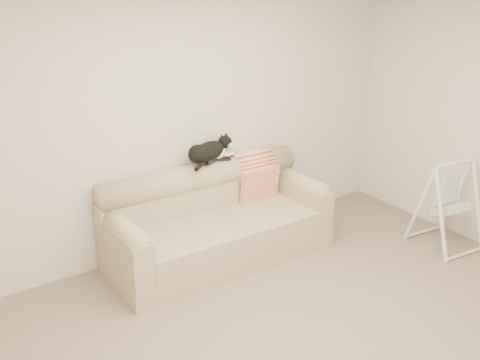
# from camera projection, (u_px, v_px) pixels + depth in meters

# --- Properties ---
(ground_plane) EXTENTS (5.00, 5.00, 0.00)m
(ground_plane) POSITION_uv_depth(u_px,v_px,m) (318.00, 340.00, 4.14)
(ground_plane) COLOR #786857
(ground_plane) RESTS_ON ground
(room_shell) EXTENTS (5.04, 4.04, 2.60)m
(room_shell) POSITION_uv_depth(u_px,v_px,m) (330.00, 152.00, 3.59)
(room_shell) COLOR beige
(room_shell) RESTS_ON ground
(sofa) EXTENTS (2.20, 0.93, 0.90)m
(sofa) POSITION_uv_depth(u_px,v_px,m) (216.00, 222.00, 5.29)
(sofa) COLOR tan
(sofa) RESTS_ON ground
(remote_a) EXTENTS (0.18, 0.12, 0.03)m
(remote_a) POSITION_uv_depth(u_px,v_px,m) (211.00, 162.00, 5.31)
(remote_a) COLOR black
(remote_a) RESTS_ON sofa
(remote_b) EXTENTS (0.18, 0.10, 0.02)m
(remote_b) POSITION_uv_depth(u_px,v_px,m) (222.00, 159.00, 5.39)
(remote_b) COLOR black
(remote_b) RESTS_ON sofa
(tuxedo_cat) EXTENTS (0.61, 0.42, 0.25)m
(tuxedo_cat) POSITION_uv_depth(u_px,v_px,m) (209.00, 151.00, 5.28)
(tuxedo_cat) COLOR black
(tuxedo_cat) RESTS_ON sofa
(throw_blanket) EXTENTS (0.45, 0.38, 0.58)m
(throw_blanket) POSITION_uv_depth(u_px,v_px,m) (252.00, 169.00, 5.65)
(throw_blanket) COLOR red
(throw_blanket) RESTS_ON sofa
(baby_swing) EXTENTS (0.62, 0.65, 0.92)m
(baby_swing) POSITION_uv_depth(u_px,v_px,m) (448.00, 204.00, 5.45)
(baby_swing) COLOR white
(baby_swing) RESTS_ON ground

